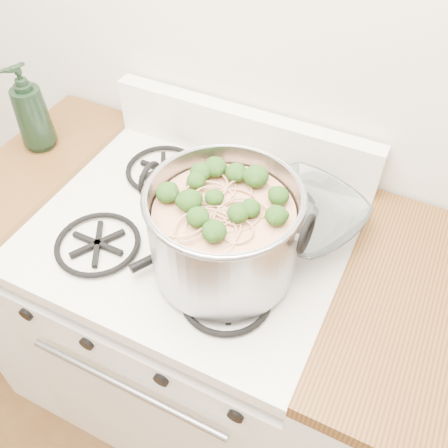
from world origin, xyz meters
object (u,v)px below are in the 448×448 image
Objects in this scene: stock_pot at (224,232)px; glass_bowl at (302,221)px; spatula at (226,222)px; bottle at (30,108)px; gas_range at (198,329)px.

stock_pot is 0.24m from glass_bowl.
bottle is (-0.61, 0.05, 0.11)m from spatula.
glass_bowl reaches higher than spatula.
spatula is at bearing 114.02° from stock_pot.
gas_range is 2.57× the size of stock_pot.
gas_range is 3.69× the size of bottle.
spatula is 2.82× the size of glass_bowl.
bottle is at bearing 166.50° from stock_pot.
stock_pot is 3.26× the size of glass_bowl.
glass_bowl is at bearing 26.19° from bottle.
glass_bowl is 0.44× the size of bottle.
gas_range is 2.98× the size of spatula.
gas_range is 0.51m from spatula.
stock_pot is 0.68m from bottle.
glass_bowl reaches higher than gas_range.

